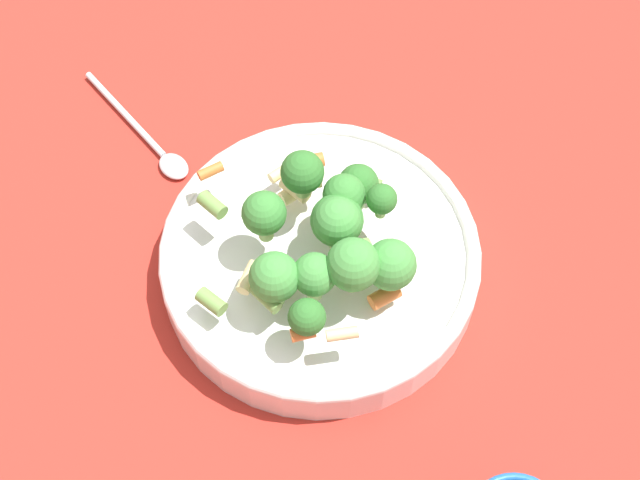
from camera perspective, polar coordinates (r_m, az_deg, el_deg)
ground_plane at (r=0.84m, az=0.00°, el=-2.06°), size 3.00×3.00×0.00m
bowl at (r=0.82m, az=0.00°, el=-1.21°), size 0.29×0.29×0.05m
pasta_salad at (r=0.76m, az=0.53°, el=0.26°), size 0.19×0.21×0.08m
spoon at (r=0.94m, az=-10.68°, el=6.09°), size 0.10×0.16×0.01m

